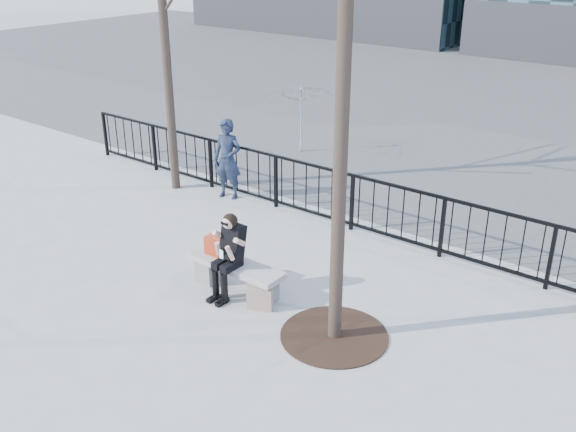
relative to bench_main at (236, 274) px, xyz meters
The scene contains 10 objects.
ground 0.30m from the bench_main, ahead, with size 120.00×120.00×0.00m, color #979792.
street_surface 15.00m from the bench_main, 90.00° to the left, with size 60.00×23.00×0.01m, color #474747.
railing 3.01m from the bench_main, 90.00° to the left, with size 14.00×0.06×1.10m.
tree_grate 1.92m from the bench_main, ahead, with size 1.50×1.50×0.02m, color black.
bench_main is the anchor object (origin of this frame).
seated_woman 0.40m from the bench_main, 90.00° to the right, with size 0.50×0.64×1.34m.
handbag 0.54m from the bench_main, behind, with size 0.36×0.17×0.29m, color #B43016.
shopping_bag 0.67m from the bench_main, 16.05° to the right, with size 0.37×0.14×0.36m, color #C7A98D.
standing_man 3.93m from the bench_main, 134.02° to the left, with size 0.61×0.40×1.68m, color black.
vendor_umbrella 7.00m from the bench_main, 118.54° to the left, with size 1.87×1.91×1.71m, color yellow.
Camera 1 is at (5.92, -6.38, 5.11)m, focal length 40.00 mm.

